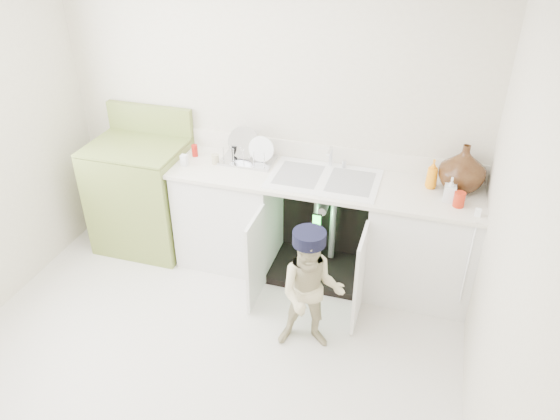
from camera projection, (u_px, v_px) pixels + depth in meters
The scene contains 5 objects.
ground at pixel (205, 358), 3.85m from camera, with size 3.50×3.50×0.00m, color #BAB1A3.
room_shell at pixel (189, 207), 3.19m from camera, with size 6.00×5.50×1.26m.
counter_run at pixel (327, 224), 4.44m from camera, with size 2.44×1.02×1.26m.
avocado_stove at pixel (143, 194), 4.81m from camera, with size 0.79×0.65×1.23m.
repair_worker at pixel (311, 291), 3.72m from camera, with size 0.52×0.73×0.96m.
Camera 1 is at (1.30, -2.45, 2.91)m, focal length 35.00 mm.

